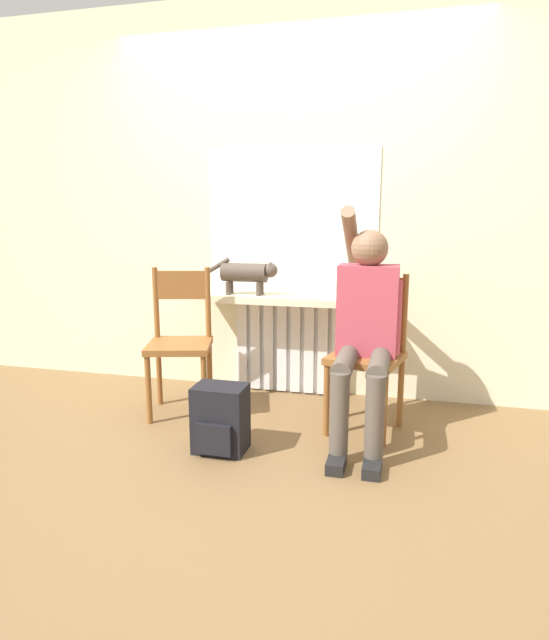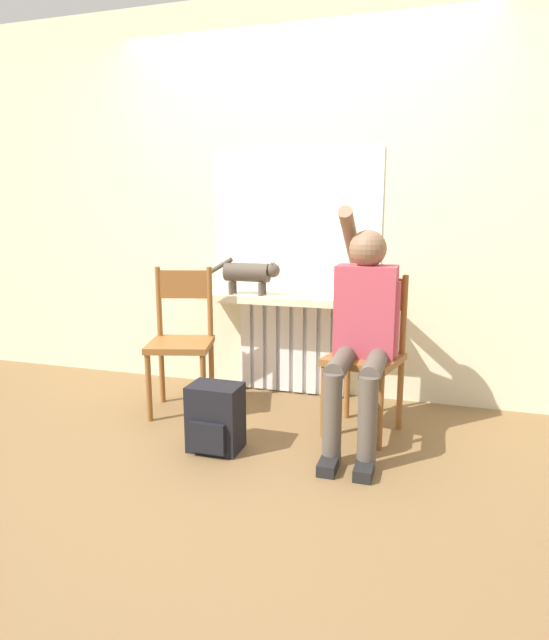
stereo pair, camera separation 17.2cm
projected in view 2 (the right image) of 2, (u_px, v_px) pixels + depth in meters
ground_plane at (235, 460)px, 2.82m from camera, size 12.00×12.00×0.00m
wall_with_window at (297, 203)px, 3.71m from camera, size 7.00×0.06×2.70m
radiator at (293, 346)px, 3.84m from camera, size 0.79×0.08×0.68m
windowsill at (289, 299)px, 3.66m from camera, size 1.24×0.31×0.05m
window_glass at (295, 222)px, 3.70m from camera, size 1.19×0.01×0.98m
chair_left at (182, 338)px, 3.47m from camera, size 0.48×0.48×0.93m
chair_right at (367, 352)px, 3.12m from camera, size 0.47×0.47×0.93m
person at (363, 325)px, 2.96m from camera, size 0.36×1.02×1.32m
cat at (250, 273)px, 3.65m from camera, size 0.54×0.13×0.25m
backpack at (215, 418)px, 2.92m from camera, size 0.28×0.23×0.37m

